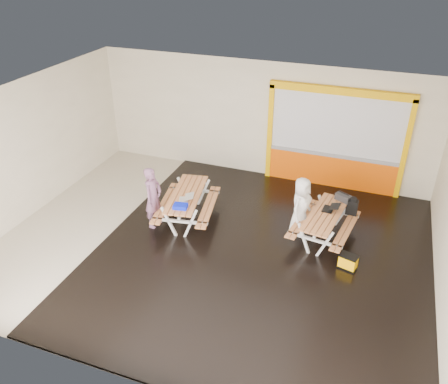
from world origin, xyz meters
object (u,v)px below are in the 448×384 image
at_px(blue_pouch, 180,206).
at_px(toolbox, 343,198).
at_px(backpack, 352,206).
at_px(dark_case, 308,230).
at_px(laptop_left, 186,199).
at_px(fluke_bag, 348,262).
at_px(picnic_table_left, 187,200).
at_px(picnic_table_right, 325,220).
at_px(laptop_right, 330,208).
at_px(person_right, 301,206).
at_px(person_left, 153,197).

relative_size(blue_pouch, toolbox, 0.77).
xyz_separation_m(backpack, dark_case, (-0.94, -0.56, -0.57)).
distance_m(laptop_left, fluke_bag, 4.09).
bearing_deg(backpack, laptop_left, -160.86).
height_order(backpack, dark_case, backpack).
relative_size(picnic_table_left, fluke_bag, 5.01).
bearing_deg(dark_case, picnic_table_left, -171.51).
xyz_separation_m(picnic_table_right, fluke_bag, (0.71, -0.95, -0.37)).
distance_m(laptop_right, fluke_bag, 1.44).
bearing_deg(fluke_bag, laptop_left, 176.09).
relative_size(laptop_left, dark_case, 1.17).
relative_size(picnic_table_left, person_right, 1.52).
distance_m(person_left, fluke_bag, 4.86).
xyz_separation_m(picnic_table_left, fluke_bag, (4.15, -0.60, -0.41)).
height_order(picnic_table_right, toolbox, toolbox).
bearing_deg(dark_case, laptop_right, 10.49).
xyz_separation_m(picnic_table_right, blue_pouch, (-3.29, -1.04, 0.28)).
relative_size(person_left, laptop_right, 3.83).
distance_m(dark_case, fluke_bag, 1.52).
distance_m(picnic_table_right, fluke_bag, 1.25).
height_order(person_right, dark_case, person_right).
xyz_separation_m(laptop_left, toolbox, (3.63, 1.42, -0.01)).
xyz_separation_m(picnic_table_left, picnic_table_right, (3.44, 0.36, -0.04)).
relative_size(person_right, blue_pouch, 4.49).
height_order(picnic_table_right, person_right, person_right).
xyz_separation_m(person_right, blue_pouch, (-2.68, -1.11, 0.06)).
distance_m(laptop_left, backpack, 4.10).
bearing_deg(laptop_right, toolbox, 68.04).
bearing_deg(backpack, dark_case, -148.93).
distance_m(picnic_table_right, person_left, 4.21).
bearing_deg(toolbox, person_left, -159.86).
bearing_deg(fluke_bag, person_left, 179.11).
relative_size(picnic_table_right, dark_case, 5.25).
relative_size(laptop_right, backpack, 0.90).
xyz_separation_m(dark_case, fluke_bag, (1.10, -1.05, 0.09)).
bearing_deg(blue_pouch, laptop_left, 94.10).
relative_size(blue_pouch, fluke_bag, 0.73).
bearing_deg(person_right, picnic_table_left, 112.88).
bearing_deg(laptop_right, dark_case, -169.51).
relative_size(laptop_right, toolbox, 0.97).
height_order(picnic_table_left, dark_case, picnic_table_left).
bearing_deg(person_right, picnic_table_right, -82.12).
relative_size(laptop_left, laptop_right, 1.11).
distance_m(person_right, laptop_right, 0.70).
distance_m(person_left, blue_pouch, 0.83).
distance_m(picnic_table_right, dark_case, 0.61).
height_order(picnic_table_right, laptop_right, laptop_right).
bearing_deg(picnic_table_left, blue_pouch, -77.66).
height_order(picnic_table_left, person_right, person_right).
bearing_deg(picnic_table_right, blue_pouch, -162.47).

